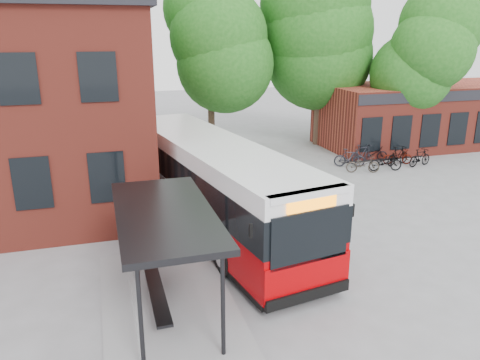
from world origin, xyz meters
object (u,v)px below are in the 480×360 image
object	(u,v)px
city_bus	(212,184)
bicycle_2	(385,162)
bicycle_3	(362,154)
bicycle_4	(372,153)
bicycle_0	(363,164)
bicycle_5	(398,156)
bicycle_7	(420,158)
bicycle_1	(350,158)
bicycle_6	(398,157)
bus_shelter	(167,261)

from	to	relation	value
city_bus	bicycle_2	world-z (taller)	city_bus
bicycle_3	bicycle_4	bearing A→B (deg)	-92.39
bicycle_0	bicycle_3	bearing A→B (deg)	-11.30
bicycle_0	bicycle_5	xyz separation A→B (m)	(2.70, 0.78, 0.08)
bicycle_7	bicycle_0	bearing A→B (deg)	79.32
bicycle_1	bicycle_3	size ratio (longest dim) A/B	0.93
bicycle_3	bicycle_6	xyz separation A→B (m)	(1.81, -0.82, -0.12)
city_bus	bicycle_2	distance (m)	11.77
bicycle_2	bicycle_4	size ratio (longest dim) A/B	1.02
bicycle_5	bicycle_6	distance (m)	0.22
city_bus	bicycle_4	distance (m)	13.04
bicycle_4	bicycle_7	xyz separation A→B (m)	(1.96, -1.73, 0.03)
bicycle_0	bicycle_4	xyz separation A→B (m)	(1.78, 1.93, -0.00)
bicycle_1	bicycle_3	world-z (taller)	bicycle_3
city_bus	bicycle_4	size ratio (longest dim) A/B	7.43
bicycle_6	city_bus	bearing A→B (deg)	128.55
bicycle_0	city_bus	bearing A→B (deg)	134.53
bicycle_1	bicycle_3	xyz separation A→B (m)	(1.09, 0.52, 0.04)
bicycle_5	bicycle_1	bearing A→B (deg)	60.86
bicycle_2	bicycle_6	world-z (taller)	bicycle_2
bicycle_0	bicycle_1	xyz separation A→B (m)	(-0.09, 1.25, 0.05)
bicycle_0	bicycle_6	size ratio (longest dim) A/B	1.06
bicycle_0	bicycle_3	xyz separation A→B (m)	(0.99, 1.77, 0.09)
bicycle_0	bicycle_3	size ratio (longest dim) A/B	0.96
bicycle_6	bicycle_3	bearing A→B (deg)	79.31
bicycle_3	bicycle_5	bearing A→B (deg)	-134.15
bicycle_3	bicycle_5	distance (m)	1.97
city_bus	bicycle_7	world-z (taller)	city_bus
bicycle_7	bus_shelter	bearing A→B (deg)	109.47
bus_shelter	bicycle_1	distance (m)	16.38
bicycle_4	bicycle_5	size ratio (longest dim) A/B	0.97
bicycle_6	bicycle_2	bearing A→B (deg)	137.79
bus_shelter	bicycle_3	xyz separation A→B (m)	(12.90, 11.83, -0.89)
bicycle_2	bicycle_7	bearing A→B (deg)	-71.65
city_bus	bicycle_1	distance (m)	11.09
bicycle_4	bicycle_2	bearing A→B (deg)	-178.27
city_bus	bicycle_0	bearing A→B (deg)	16.95
bus_shelter	bicycle_6	world-z (taller)	bus_shelter
city_bus	bicycle_2	bearing A→B (deg)	13.85
bicycle_2	bicycle_5	xyz separation A→B (m)	(1.34, 0.82, 0.07)
bicycle_1	bicycle_7	xyz separation A→B (m)	(3.83, -1.05, -0.02)
bicycle_1	bicycle_6	size ratio (longest dim) A/B	1.02
bicycle_2	bicycle_4	distance (m)	2.01
bicycle_3	bicycle_7	bearing A→B (deg)	-133.82
bicycle_5	bicycle_6	bearing A→B (deg)	-52.36
bicycle_1	bicycle_2	distance (m)	1.94
bus_shelter	bicycle_1	size ratio (longest dim) A/B	4.08
bicycle_5	bicycle_0	bearing A→B (deg)	86.55
bicycle_0	bicycle_6	world-z (taller)	bicycle_0
city_bus	bicycle_3	size ratio (longest dim) A/B	7.10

